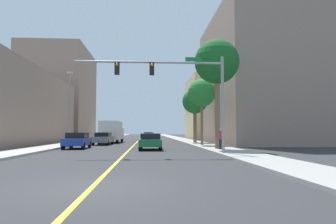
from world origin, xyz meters
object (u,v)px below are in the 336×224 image
street_lamp (69,104)px  car_blue (77,140)px  traffic_signal_mast (178,82)px  palm_mid (202,93)px  car_yellow (149,136)px  car_green (151,141)px  car_silver (148,135)px  delivery_truck (112,131)px  palm_near (217,63)px  car_gray (103,138)px  pedestrian (221,139)px  palm_far (195,102)px

street_lamp → car_blue: street_lamp is taller
traffic_signal_mast → palm_mid: 12.14m
car_yellow → car_green: (0.07, -24.90, 0.02)m
traffic_signal_mast → car_yellow: 31.22m
traffic_signal_mast → car_silver: bearing=92.7°
traffic_signal_mast → delivery_truck: traffic_signal_mast is taller
palm_mid → car_blue: bearing=-163.5°
palm_near → car_yellow: size_ratio=2.39×
car_green → delivery_truck: 17.01m
car_gray → delivery_truck: (0.19, 6.73, 0.81)m
traffic_signal_mast → pedestrian: bearing=45.3°
traffic_signal_mast → car_blue: (-8.45, 7.97, -4.19)m
street_lamp → palm_far: street_lamp is taller
car_gray → car_yellow: bearing=73.1°
car_yellow → car_green: car_green is taller
palm_mid → car_green: size_ratio=1.64×
street_lamp → car_gray: (3.18, 2.92, -3.70)m
palm_mid → car_yellow: 20.68m
street_lamp → palm_near: size_ratio=0.85×
delivery_truck → car_yellow: bearing=61.7°
palm_far → car_yellow: palm_far is taller
palm_far → car_blue: (-12.42, -10.40, -4.59)m
street_lamp → car_yellow: (8.50, 18.37, -3.75)m
delivery_truck → palm_far: bearing=-17.0°
palm_far → pedestrian: size_ratio=4.15×
traffic_signal_mast → palm_far: size_ratio=1.46×
street_lamp → car_green: street_lamp is taller
palm_mid → pedestrian: palm_mid is taller
street_lamp → pedestrian: 16.98m
car_green → palm_near: bearing=-11.6°
traffic_signal_mast → palm_mid: palm_mid is taller
car_green → traffic_signal_mast: bearing=-72.3°
traffic_signal_mast → delivery_truck: (-7.00, 22.16, -3.37)m
palm_near → palm_far: palm_near is taller
car_silver → delivery_truck: delivery_truck is taller
traffic_signal_mast → car_green: (-1.80, 5.98, -4.21)m
palm_near → car_yellow: bearing=102.1°
palm_near → car_green: (-5.56, 1.23, -6.62)m
palm_mid → street_lamp: bearing=176.1°
car_gray → pedestrian: pedestrian is taller
palm_mid → car_blue: 13.53m
car_blue → palm_far: bearing=-140.0°
street_lamp → palm_mid: size_ratio=1.11×
car_blue → delivery_truck: bearing=-95.8°
traffic_signal_mast → pedestrian: size_ratio=6.07×
car_yellow → pedestrian: size_ratio=2.32×
car_blue → pedestrian: bearing=161.7°
car_green → pedestrian: 6.02m
palm_near → car_blue: (-12.20, 3.23, -6.60)m
palm_far → delivery_truck: 12.20m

